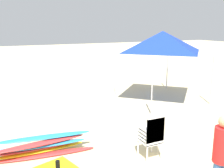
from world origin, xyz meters
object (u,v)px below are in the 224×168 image
at_px(surfboard_pile, 41,146).
at_px(lifeguard_near_center, 222,154).
at_px(popup_canopy, 162,41).
at_px(stacked_plastic_chairs, 152,133).

bearing_deg(surfboard_pile, lifeguard_near_center, -50.81).
xyz_separation_m(surfboard_pile, lifeguard_near_center, (2.64, -3.23, 0.75)).
bearing_deg(popup_canopy, surfboard_pile, -153.63).
bearing_deg(popup_canopy, stacked_plastic_chairs, -128.23).
distance_m(stacked_plastic_chairs, lifeguard_near_center, 1.89).
xyz_separation_m(stacked_plastic_chairs, popup_canopy, (3.33, 4.23, 1.87)).
bearing_deg(stacked_plastic_chairs, surfboard_pile, 150.50).
distance_m(surfboard_pile, lifeguard_near_center, 4.24).
xyz_separation_m(surfboard_pile, popup_canopy, (5.76, 2.85, 2.32)).
distance_m(surfboard_pile, popup_canopy, 6.83).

